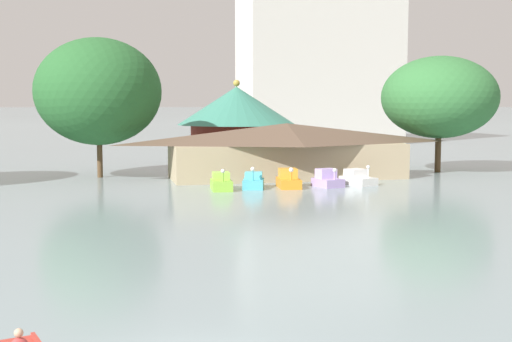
% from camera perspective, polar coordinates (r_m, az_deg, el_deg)
% --- Properties ---
extents(pedal_boat_lime, '(1.69, 3.01, 1.67)m').
position_cam_1_polar(pedal_boat_lime, '(50.45, -2.93, -1.00)').
color(pedal_boat_lime, '#8CCC3F').
rests_on(pedal_boat_lime, ground).
extents(pedal_boat_cyan, '(2.15, 2.83, 1.73)m').
position_cam_1_polar(pedal_boat_cyan, '(51.26, -0.22, -0.91)').
color(pedal_boat_cyan, '#4CB7CC').
rests_on(pedal_boat_cyan, ground).
extents(pedal_boat_orange, '(1.90, 3.11, 1.64)m').
position_cam_1_polar(pedal_boat_orange, '(51.82, 2.74, -0.77)').
color(pedal_boat_orange, orange).
rests_on(pedal_boat_orange, ground).
extents(pedal_boat_lavender, '(2.19, 2.60, 1.51)m').
position_cam_1_polar(pedal_boat_lavender, '(52.58, 6.01, -0.73)').
color(pedal_boat_lavender, '#B299D8').
rests_on(pedal_boat_lavender, ground).
extents(pedal_boat_white, '(2.46, 3.28, 1.62)m').
position_cam_1_polar(pedal_boat_white, '(54.39, 8.52, -0.61)').
color(pedal_boat_white, white).
rests_on(pedal_boat_white, ground).
extents(boathouse, '(21.25, 7.71, 4.69)m').
position_cam_1_polar(boathouse, '(58.26, 2.59, 1.84)').
color(boathouse, tan).
rests_on(boathouse, ground).
extents(green_roof_pavilion, '(12.38, 12.38, 8.81)m').
position_cam_1_polar(green_roof_pavilion, '(71.18, -1.64, 4.24)').
color(green_roof_pavilion, '#993328').
rests_on(green_roof_pavilion, ground).
extents(shoreline_tree_mid, '(10.79, 10.79, 11.97)m').
position_cam_1_polar(shoreline_tree_mid, '(60.03, -13.09, 6.51)').
color(shoreline_tree_mid, brown).
rests_on(shoreline_tree_mid, ground).
extents(shoreline_tree_right, '(10.67, 10.67, 10.72)m').
position_cam_1_polar(shoreline_tree_right, '(65.25, 15.14, 5.99)').
color(shoreline_tree_right, brown).
rests_on(shoreline_tree_right, ground).
extents(background_building_block, '(24.91, 13.46, 28.11)m').
position_cam_1_polar(background_building_block, '(110.12, 5.26, 9.71)').
color(background_building_block, beige).
rests_on(background_building_block, ground).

